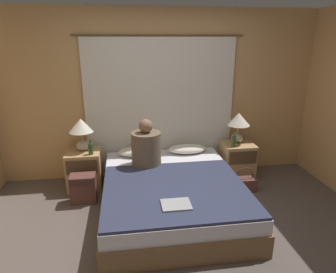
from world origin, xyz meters
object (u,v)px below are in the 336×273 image
object	(u,v)px
beer_bottle_on_left_stand	(91,149)
person_left_in_bed	(146,147)
nightstand_left	(85,169)
lamp_right	(238,123)
bed	(172,195)
lamp_left	(81,129)
pillow_right	(187,149)
handbag_on_floor	(244,184)
pillow_left	(138,151)
nightstand_right	(237,160)
laptop_on_bed	(176,205)
beer_bottle_on_right_stand	(234,141)
backpack_on_floor	(83,187)

from	to	relation	value
beer_bottle_on_left_stand	person_left_in_bed	bearing A→B (deg)	-14.82
nightstand_left	lamp_right	world-z (taller)	lamp_right
nightstand_left	beer_bottle_on_left_stand	size ratio (longest dim) A/B	2.60
bed	lamp_left	xyz separation A→B (m)	(-1.15, 0.84, 0.66)
bed	beer_bottle_on_left_stand	size ratio (longest dim) A/B	9.79
pillow_right	person_left_in_bed	world-z (taller)	person_left_in_bed
nightstand_left	handbag_on_floor	xyz separation A→B (m)	(2.25, -0.44, -0.17)
lamp_left	pillow_left	bearing A→B (deg)	0.35
nightstand_right	person_left_in_bed	world-z (taller)	person_left_in_bed
bed	lamp_right	bearing A→B (deg)	36.31
nightstand_left	beer_bottle_on_left_stand	distance (m)	0.40
person_left_in_bed	laptop_on_bed	xyz separation A→B (m)	(0.21, -1.12, -0.22)
pillow_left	pillow_right	size ratio (longest dim) A/B	1.00
beer_bottle_on_right_stand	laptop_on_bed	world-z (taller)	beer_bottle_on_right_stand
lamp_right	pillow_right	world-z (taller)	lamp_right
beer_bottle_on_left_stand	pillow_right	bearing A→B (deg)	7.48
lamp_left	pillow_right	world-z (taller)	lamp_left
lamp_left	laptop_on_bed	bearing A→B (deg)	-54.07
pillow_left	laptop_on_bed	xyz separation A→B (m)	(0.31, -1.51, -0.02)
nightstand_left	pillow_left	distance (m)	0.81
handbag_on_floor	bed	bearing A→B (deg)	-162.65
lamp_left	beer_bottle_on_right_stand	world-z (taller)	lamp_left
person_left_in_bed	backpack_on_floor	world-z (taller)	person_left_in_bed
bed	pillow_right	xyz separation A→B (m)	(0.37, 0.85, 0.28)
nightstand_right	laptop_on_bed	size ratio (longest dim) A/B	1.83
bed	beer_bottle_on_right_stand	distance (m)	1.30
pillow_right	handbag_on_floor	bearing A→B (deg)	-34.69
pillow_left	person_left_in_bed	bearing A→B (deg)	-75.49
nightstand_right	lamp_left	xyz separation A→B (m)	(-2.30, 0.06, 0.59)
nightstand_left	bed	bearing A→B (deg)	-34.45
lamp_left	person_left_in_bed	size ratio (longest dim) A/B	0.71
lamp_right	laptop_on_bed	bearing A→B (deg)	-128.80
nightstand_left	lamp_left	world-z (taller)	lamp_left
beer_bottle_on_right_stand	beer_bottle_on_left_stand	bearing A→B (deg)	180.00
nightstand_left	pillow_right	size ratio (longest dim) A/B	0.97
nightstand_left	pillow_right	distance (m)	1.53
beer_bottle_on_right_stand	laptop_on_bed	size ratio (longest dim) A/B	0.72
bed	laptop_on_bed	xyz separation A→B (m)	(-0.06, -0.66, 0.25)
laptop_on_bed	backpack_on_floor	bearing A→B (deg)	136.20
nightstand_right	beer_bottle_on_right_stand	xyz separation A→B (m)	(-0.12, -0.12, 0.36)
nightstand_right	pillow_right	xyz separation A→B (m)	(-0.78, 0.06, 0.21)
beer_bottle_on_left_stand	backpack_on_floor	world-z (taller)	beer_bottle_on_left_stand
nightstand_right	handbag_on_floor	bearing A→B (deg)	-96.18
lamp_left	pillow_right	xyz separation A→B (m)	(1.52, 0.00, -0.38)
nightstand_left	nightstand_right	distance (m)	2.30
lamp_left	pillow_right	bearing A→B (deg)	0.18
nightstand_right	handbag_on_floor	size ratio (longest dim) A/B	1.56
nightstand_left	laptop_on_bed	distance (m)	1.82
nightstand_left	person_left_in_bed	bearing A→B (deg)	-20.11
lamp_left	handbag_on_floor	size ratio (longest dim) A/B	1.31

